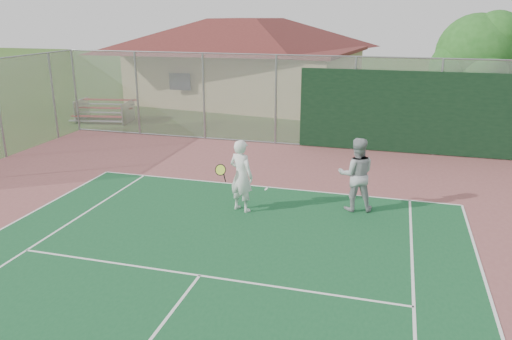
{
  "coord_description": "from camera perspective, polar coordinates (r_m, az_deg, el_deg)",
  "views": [
    {
      "loc": [
        3.49,
        -1.84,
        5.08
      ],
      "look_at": [
        0.27,
        9.62,
        1.28
      ],
      "focal_mm": 35.0,
      "sensor_mm": 36.0,
      "label": 1
    }
  ],
  "objects": [
    {
      "name": "tree",
      "position": [
        21.71,
        24.09,
        11.71
      ],
      "size": [
        3.68,
        3.49,
        5.13
      ],
      "color": "#3C2316",
      "rests_on": "ground"
    },
    {
      "name": "back_fence",
      "position": [
        19.17,
        11.39,
        7.11
      ],
      "size": [
        20.08,
        0.11,
        3.53
      ],
      "color": "gray",
      "rests_on": "ground"
    },
    {
      "name": "player_grey_back",
      "position": [
        13.31,
        11.38,
        -0.58
      ],
      "size": [
        1.09,
        0.93,
        1.97
      ],
      "rotation": [
        0.0,
        0.0,
        3.35
      ],
      "color": "#A2A4A7",
      "rests_on": "ground"
    },
    {
      "name": "bleachers",
      "position": [
        25.23,
        -16.96,
        6.54
      ],
      "size": [
        2.86,
        1.91,
        1.0
      ],
      "rotation": [
        0.0,
        0.0,
        0.17
      ],
      "color": "maroon",
      "rests_on": "ground"
    },
    {
      "name": "clubhouse",
      "position": [
        29.42,
        -1.11,
        13.32
      ],
      "size": [
        13.97,
        10.29,
        5.58
      ],
      "rotation": [
        0.0,
        0.0,
        -0.14
      ],
      "color": "tan",
      "rests_on": "ground"
    },
    {
      "name": "player_white_front",
      "position": [
        13.01,
        -1.72,
        -0.72
      ],
      "size": [
        1.04,
        0.77,
        1.93
      ],
      "rotation": [
        0.0,
        0.0,
        2.77
      ],
      "color": "white",
      "rests_on": "ground"
    }
  ]
}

